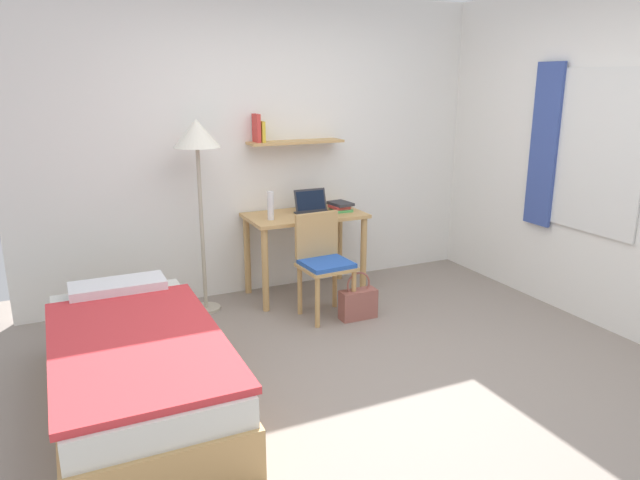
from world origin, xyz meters
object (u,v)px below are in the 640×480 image
water_bottle (271,206)px  desk_chair (323,260)px  laptop (312,207)px  handbag (358,303)px  bed (137,368)px  desk (305,229)px  book_stack (340,206)px  standing_lamp (197,145)px

water_bottle → desk_chair: bearing=-56.6°
laptop → handbag: 0.97m
bed → desk: 2.14m
bed → book_stack: (2.00, 1.30, 0.54)m
handbag → desk: bearing=102.6°
laptop → desk: bearing=-179.7°
book_stack → water_bottle: bearing=-174.4°
laptop → standing_lamp: bearing=-179.7°
desk → water_bottle: bearing=-167.1°
desk_chair → water_bottle: (-0.29, 0.43, 0.39)m
laptop → handbag: (0.08, -0.71, -0.66)m
desk_chair → handbag: desk_chair is taller
standing_lamp → book_stack: (1.26, -0.01, -0.60)m
laptop → handbag: bearing=-83.2°
bed → desk_chair: 1.80m
standing_lamp → book_stack: size_ratio=6.61×
bed → standing_lamp: bearing=60.5°
laptop → water_bottle: size_ratio=1.25×
bed → water_bottle: 1.90m
standing_lamp → water_bottle: bearing=-7.4°
water_bottle → handbag: size_ratio=0.61×
standing_lamp → desk: bearing=0.3°
bed → desk: bearing=38.3°
desk → water_bottle: size_ratio=4.25×
desk → handbag: bearing=-77.4°
handbag → laptop: bearing=96.8°
standing_lamp → handbag: (1.08, -0.70, -1.25)m
laptop → book_stack: (0.27, -0.01, -0.01)m
desk_chair → standing_lamp: (-0.86, 0.51, 0.91)m
bed → handbag: bed is taller
desk → desk_chair: size_ratio=1.22×
laptop → water_bottle: water_bottle is taller
standing_lamp → laptop: 1.15m
bed → book_stack: 2.44m
desk_chair → standing_lamp: 1.35m
bed → handbag: 1.91m
bed → standing_lamp: size_ratio=1.22×
standing_lamp → handbag: size_ratio=4.00×
laptop → book_stack: bearing=-2.5°
handbag → book_stack: bearing=75.2°
standing_lamp → laptop: (0.99, 0.00, -0.59)m
desk_chair → standing_lamp: bearing=149.4°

